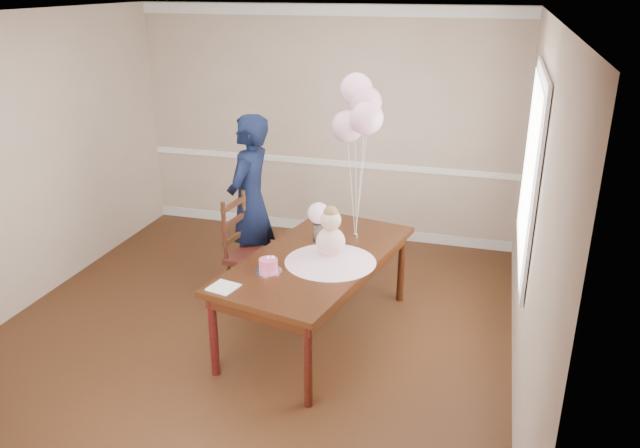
# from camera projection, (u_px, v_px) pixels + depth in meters

# --- Properties ---
(floor) EXTENTS (4.50, 5.00, 0.00)m
(floor) POSITION_uv_depth(u_px,v_px,m) (251.00, 333.00, 5.57)
(floor) COLOR black
(floor) RESTS_ON ground
(ceiling) EXTENTS (4.50, 5.00, 0.02)m
(ceiling) POSITION_uv_depth(u_px,v_px,m) (236.00, 15.00, 4.58)
(ceiling) COLOR silver
(ceiling) RESTS_ON wall_back
(wall_back) EXTENTS (4.50, 0.02, 2.70)m
(wall_back) POSITION_uv_depth(u_px,v_px,m) (326.00, 125.00, 7.31)
(wall_back) COLOR tan
(wall_back) RESTS_ON floor
(wall_front) EXTENTS (4.50, 0.02, 2.70)m
(wall_front) POSITION_uv_depth(u_px,v_px,m) (33.00, 355.00, 2.84)
(wall_front) COLOR tan
(wall_front) RESTS_ON floor
(wall_left) EXTENTS (0.02, 5.00, 2.70)m
(wall_left) POSITION_uv_depth(u_px,v_px,m) (13.00, 168.00, 5.65)
(wall_left) COLOR tan
(wall_left) RESTS_ON floor
(wall_right) EXTENTS (0.02, 5.00, 2.70)m
(wall_right) POSITION_uv_depth(u_px,v_px,m) (533.00, 216.00, 4.50)
(wall_right) COLOR tan
(wall_right) RESTS_ON floor
(chair_rail_trim) EXTENTS (4.50, 0.02, 0.07)m
(chair_rail_trim) POSITION_uv_depth(u_px,v_px,m) (325.00, 162.00, 7.47)
(chair_rail_trim) COLOR white
(chair_rail_trim) RESTS_ON wall_back
(crown_molding) EXTENTS (4.50, 0.02, 0.12)m
(crown_molding) POSITION_uv_depth(u_px,v_px,m) (326.00, 10.00, 6.84)
(crown_molding) COLOR white
(crown_molding) RESTS_ON wall_back
(baseboard_trim) EXTENTS (4.50, 0.02, 0.12)m
(baseboard_trim) POSITION_uv_depth(u_px,v_px,m) (325.00, 227.00, 7.78)
(baseboard_trim) COLOR silver
(baseboard_trim) RESTS_ON floor
(window_frame) EXTENTS (0.02, 1.66, 1.56)m
(window_frame) POSITION_uv_depth(u_px,v_px,m) (531.00, 170.00, 4.88)
(window_frame) COLOR silver
(window_frame) RESTS_ON wall_right
(window_blinds) EXTENTS (0.01, 1.50, 1.40)m
(window_blinds) POSITION_uv_depth(u_px,v_px,m) (529.00, 170.00, 4.89)
(window_blinds) COLOR white
(window_blinds) RESTS_ON wall_right
(dining_table_top) EXTENTS (1.41, 2.18, 0.05)m
(dining_table_top) POSITION_uv_depth(u_px,v_px,m) (317.00, 259.00, 5.30)
(dining_table_top) COLOR black
(dining_table_top) RESTS_ON table_leg_fl
(table_apron) EXTENTS (1.29, 2.06, 0.10)m
(table_apron) POSITION_uv_depth(u_px,v_px,m) (317.00, 267.00, 5.33)
(table_apron) COLOR black
(table_apron) RESTS_ON table_leg_fl
(table_leg_fl) EXTENTS (0.08, 0.08, 0.70)m
(table_leg_fl) POSITION_uv_depth(u_px,v_px,m) (214.00, 336.00, 4.87)
(table_leg_fl) COLOR black
(table_leg_fl) RESTS_ON floor
(table_leg_fr) EXTENTS (0.08, 0.08, 0.70)m
(table_leg_fr) POSITION_uv_depth(u_px,v_px,m) (308.00, 365.00, 4.50)
(table_leg_fr) COLOR black
(table_leg_fr) RESTS_ON floor
(table_leg_bl) EXTENTS (0.08, 0.08, 0.70)m
(table_leg_bl) POSITION_uv_depth(u_px,v_px,m) (324.00, 251.00, 6.39)
(table_leg_bl) COLOR black
(table_leg_bl) RESTS_ON floor
(table_leg_br) EXTENTS (0.08, 0.08, 0.70)m
(table_leg_br) POSITION_uv_depth(u_px,v_px,m) (401.00, 267.00, 6.02)
(table_leg_br) COLOR black
(table_leg_br) RESTS_ON floor
(baby_skirt) EXTENTS (0.91, 0.91, 0.10)m
(baby_skirt) POSITION_uv_depth(u_px,v_px,m) (330.00, 256.00, 5.17)
(baby_skirt) COLOR #F1B1C7
(baby_skirt) RESTS_ON dining_table_top
(baby_torso) EXTENTS (0.24, 0.24, 0.24)m
(baby_torso) POSITION_uv_depth(u_px,v_px,m) (331.00, 242.00, 5.12)
(baby_torso) COLOR pink
(baby_torso) RESTS_ON baby_skirt
(baby_head) EXTENTS (0.17, 0.17, 0.17)m
(baby_head) POSITION_uv_depth(u_px,v_px,m) (331.00, 220.00, 5.05)
(baby_head) COLOR #CFAE8F
(baby_head) RESTS_ON baby_torso
(baby_hair) EXTENTS (0.12, 0.12, 0.12)m
(baby_hair) POSITION_uv_depth(u_px,v_px,m) (331.00, 213.00, 5.03)
(baby_hair) COLOR brown
(baby_hair) RESTS_ON baby_head
(cake_platter) EXTENTS (0.26, 0.26, 0.01)m
(cake_platter) POSITION_uv_depth(u_px,v_px,m) (269.00, 271.00, 5.01)
(cake_platter) COLOR silver
(cake_platter) RESTS_ON dining_table_top
(birthday_cake) EXTENTS (0.18, 0.18, 0.10)m
(birthday_cake) POSITION_uv_depth(u_px,v_px,m) (268.00, 265.00, 4.99)
(birthday_cake) COLOR #D5436F
(birthday_cake) RESTS_ON cake_platter
(cake_flower_a) EXTENTS (0.03, 0.03, 0.03)m
(cake_flower_a) POSITION_uv_depth(u_px,v_px,m) (268.00, 258.00, 4.97)
(cake_flower_a) COLOR white
(cake_flower_a) RESTS_ON birthday_cake
(cake_flower_b) EXTENTS (0.03, 0.03, 0.03)m
(cake_flower_b) POSITION_uv_depth(u_px,v_px,m) (273.00, 257.00, 4.97)
(cake_flower_b) COLOR white
(cake_flower_b) RESTS_ON birthday_cake
(rose_vase_near) EXTENTS (0.12, 0.12, 0.16)m
(rose_vase_near) POSITION_uv_depth(u_px,v_px,m) (318.00, 232.00, 5.58)
(rose_vase_near) COLOR silver
(rose_vase_near) RESTS_ON dining_table_top
(roses_near) EXTENTS (0.19, 0.19, 0.19)m
(roses_near) POSITION_uv_depth(u_px,v_px,m) (318.00, 213.00, 5.51)
(roses_near) COLOR silver
(roses_near) RESTS_ON rose_vase_near
(napkin) EXTENTS (0.24, 0.24, 0.01)m
(napkin) POSITION_uv_depth(u_px,v_px,m) (223.00, 287.00, 4.74)
(napkin) COLOR silver
(napkin) RESTS_ON dining_table_top
(balloon_weight) EXTENTS (0.05, 0.05, 0.02)m
(balloon_weight) POSITION_uv_depth(u_px,v_px,m) (356.00, 235.00, 5.70)
(balloon_weight) COLOR silver
(balloon_weight) RESTS_ON dining_table_top
(balloon_a) EXTENTS (0.28, 0.28, 0.28)m
(balloon_a) POSITION_uv_depth(u_px,v_px,m) (348.00, 126.00, 5.38)
(balloon_a) COLOR #E6A3C4
(balloon_a) RESTS_ON balloon_ribbon_a
(balloon_b) EXTENTS (0.28, 0.28, 0.28)m
(balloon_b) POSITION_uv_depth(u_px,v_px,m) (367.00, 118.00, 5.21)
(balloon_b) COLOR #F3ACCB
(balloon_b) RESTS_ON balloon_ribbon_b
(balloon_c) EXTENTS (0.28, 0.28, 0.28)m
(balloon_c) POSITION_uv_depth(u_px,v_px,m) (366.00, 102.00, 5.34)
(balloon_c) COLOR #DE9DB3
(balloon_c) RESTS_ON balloon_ribbon_c
(balloon_d) EXTENTS (0.28, 0.28, 0.28)m
(balloon_d) POSITION_uv_depth(u_px,v_px,m) (356.00, 89.00, 5.36)
(balloon_d) COLOR #FFB4DA
(balloon_d) RESTS_ON balloon_ribbon_d
(balloon_ribbon_a) EXTENTS (0.09, 0.02, 0.84)m
(balloon_ribbon_a) POSITION_uv_depth(u_px,v_px,m) (352.00, 190.00, 5.57)
(balloon_ribbon_a) COLOR silver
(balloon_ribbon_a) RESTS_ON balloon_weight
(balloon_ribbon_b) EXTENTS (0.09, 0.07, 0.94)m
(balloon_ribbon_b) POSITION_uv_depth(u_px,v_px,m) (361.00, 187.00, 5.48)
(balloon_ribbon_b) COLOR white
(balloon_ribbon_b) RESTS_ON balloon_weight
(balloon_ribbon_c) EXTENTS (0.04, 0.09, 1.04)m
(balloon_ribbon_c) POSITION_uv_depth(u_px,v_px,m) (360.00, 179.00, 5.55)
(balloon_ribbon_c) COLOR white
(balloon_ribbon_c) RESTS_ON balloon_weight
(balloon_ribbon_d) EXTENTS (0.06, 0.12, 1.14)m
(balloon_ribbon_d) POSITION_uv_depth(u_px,v_px,m) (356.00, 172.00, 5.56)
(balloon_ribbon_d) COLOR white
(balloon_ribbon_d) RESTS_ON balloon_weight
(dining_chair_seat) EXTENTS (0.51, 0.51, 0.05)m
(dining_chair_seat) POSITION_uv_depth(u_px,v_px,m) (255.00, 257.00, 5.97)
(dining_chair_seat) COLOR #37120F
(dining_chair_seat) RESTS_ON chair_leg_fl
(chair_leg_fl) EXTENTS (0.05, 0.05, 0.44)m
(chair_leg_fl) POSITION_uv_depth(u_px,v_px,m) (229.00, 284.00, 5.97)
(chair_leg_fl) COLOR #341C0E
(chair_leg_fl) RESTS_ON floor
(chair_leg_fr) EXTENTS (0.05, 0.05, 0.44)m
(chair_leg_fr) POSITION_uv_depth(u_px,v_px,m) (264.00, 291.00, 5.84)
(chair_leg_fr) COLOR #3A1F10
(chair_leg_fr) RESTS_ON floor
(chair_leg_bl) EXTENTS (0.05, 0.05, 0.44)m
(chair_leg_bl) POSITION_uv_depth(u_px,v_px,m) (249.00, 269.00, 6.29)
(chair_leg_bl) COLOR black
(chair_leg_bl) RESTS_ON floor
(chair_leg_br) EXTENTS (0.05, 0.05, 0.44)m
(chair_leg_br) POSITION_uv_depth(u_px,v_px,m) (281.00, 275.00, 6.15)
(chair_leg_br) COLOR #3C1F10
(chair_leg_br) RESTS_ON floor
(chair_back_post_l) EXTENTS (0.05, 0.05, 0.58)m
(chair_back_post_l) POSITION_uv_depth(u_px,v_px,m) (224.00, 232.00, 5.78)
(chair_back_post_l) COLOR #34150E
(chair_back_post_l) RESTS_ON dining_chair_seat
(chair_back_post_r) EXTENTS (0.05, 0.05, 0.58)m
(chair_back_post_r) POSITION_uv_depth(u_px,v_px,m) (244.00, 218.00, 6.10)
(chair_back_post_r) COLOR #3D2310
(chair_back_post_r) RESTS_ON dining_chair_seat
(chair_slat_low) EXTENTS (0.08, 0.41, 0.05)m
(chair_slat_low) POSITION_uv_depth(u_px,v_px,m) (235.00, 237.00, 5.99)
(chair_slat_low) COLOR #331C0E
(chair_slat_low) RESTS_ON dining_chair_seat
(chair_slat_mid) EXTENTS (0.08, 0.41, 0.05)m
(chair_slat_mid) POSITION_uv_depth(u_px,v_px,m) (234.00, 221.00, 5.93)
(chair_slat_mid) COLOR #38190F
(chair_slat_mid) RESTS_ON dining_chair_seat
(chair_slat_top) EXTENTS (0.08, 0.41, 0.05)m
(chair_slat_top) POSITION_uv_depth(u_px,v_px,m) (234.00, 205.00, 5.87)
(chair_slat_top) COLOR #3A1E0F
(chair_slat_top) RESTS_ON dining_chair_seat
(woman) EXTENTS (0.47, 0.67, 1.76)m
(woman) POSITION_uv_depth(u_px,v_px,m) (250.00, 202.00, 6.19)
(woman) COLOR black
(woman) RESTS_ON floor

